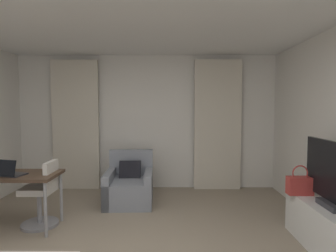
{
  "coord_description": "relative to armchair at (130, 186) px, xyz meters",
  "views": [
    {
      "loc": [
        0.47,
        -2.47,
        1.61
      ],
      "look_at": [
        0.43,
        1.52,
        1.33
      ],
      "focal_mm": 29.83,
      "sensor_mm": 36.0,
      "label": 1
    }
  ],
  "objects": [
    {
      "name": "wall_window",
      "position": [
        0.22,
        0.9,
        1.03
      ],
      "size": [
        5.12,
        0.06,
        2.6
      ],
      "color": "silver",
      "rests_on": "ground"
    },
    {
      "name": "tv_console",
      "position": [
        2.45,
        -1.63,
        -0.02
      ],
      "size": [
        0.46,
        1.32,
        0.52
      ],
      "color": "white",
      "rests_on": "ground"
    },
    {
      "name": "handbag_primary",
      "position": [
        2.3,
        -1.18,
        0.36
      ],
      "size": [
        0.3,
        0.14,
        0.37
      ],
      "color": "#B73833",
      "rests_on": "tv_console"
    },
    {
      "name": "armchair",
      "position": [
        0.0,
        0.0,
        0.0
      ],
      "size": [
        0.8,
        0.9,
        0.84
      ],
      "color": "gray",
      "rests_on": "ground"
    },
    {
      "name": "desk",
      "position": [
        -1.48,
        -1.03,
        0.39
      ],
      "size": [
        1.38,
        0.59,
        0.73
      ],
      "color": "#4C3828",
      "rests_on": "ground"
    },
    {
      "name": "curtain_right_panel",
      "position": [
        1.6,
        0.77,
        0.98
      ],
      "size": [
        0.9,
        0.06,
        2.5
      ],
      "color": "beige",
      "rests_on": "ground"
    },
    {
      "name": "desk_chair",
      "position": [
        -1.04,
        -0.94,
        0.12
      ],
      "size": [
        0.48,
        0.48,
        0.88
      ],
      "color": "gray",
      "rests_on": "ground"
    },
    {
      "name": "tv_flatscreen",
      "position": [
        2.45,
        -1.64,
        0.59
      ],
      "size": [
        0.2,
        1.13,
        0.72
      ],
      "color": "#333338",
      "rests_on": "tv_console"
    },
    {
      "name": "curtain_left_panel",
      "position": [
        -1.15,
        0.77,
        0.98
      ],
      "size": [
        0.9,
        0.06,
        2.5
      ],
      "color": "beige",
      "rests_on": "ground"
    },
    {
      "name": "laptop",
      "position": [
        -1.35,
        -1.14,
        0.5
      ],
      "size": [
        0.37,
        0.32,
        0.22
      ],
      "color": "#2D2D33",
      "rests_on": "desk"
    }
  ]
}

